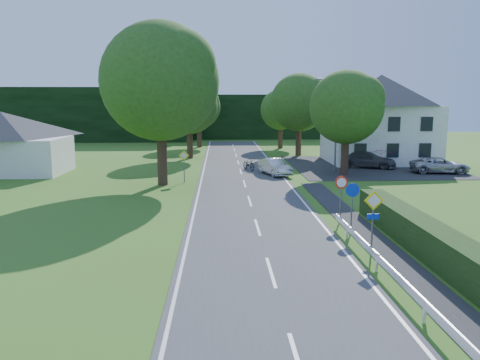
{
  "coord_description": "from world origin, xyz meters",
  "views": [
    {
      "loc": [
        -1.8,
        -9.93,
        6.13
      ],
      "look_at": [
        -0.65,
        16.75,
        1.56
      ],
      "focal_mm": 35.0,
      "sensor_mm": 36.0,
      "label": 1
    }
  ],
  "objects_px": {
    "parked_car_silver_b": "(440,165)",
    "parasol": "(381,159)",
    "streetlight": "(335,120)",
    "motorcycle": "(249,164)",
    "parked_car_grey": "(367,159)",
    "parked_car_red": "(356,159)",
    "moving_car": "(275,167)"
  },
  "relations": [
    {
      "from": "parked_car_grey",
      "to": "moving_car",
      "type": "bearing_deg",
      "value": 139.41
    },
    {
      "from": "streetlight",
      "to": "parked_car_silver_b",
      "type": "distance_m",
      "value": 9.66
    },
    {
      "from": "moving_car",
      "to": "parked_car_silver_b",
      "type": "distance_m",
      "value": 14.14
    },
    {
      "from": "parasol",
      "to": "motorcycle",
      "type": "bearing_deg",
      "value": 179.79
    },
    {
      "from": "moving_car",
      "to": "parked_car_grey",
      "type": "bearing_deg",
      "value": 4.81
    },
    {
      "from": "parked_car_grey",
      "to": "parked_car_silver_b",
      "type": "bearing_deg",
      "value": -98.22
    },
    {
      "from": "motorcycle",
      "to": "parked_car_red",
      "type": "height_order",
      "value": "parked_car_red"
    },
    {
      "from": "streetlight",
      "to": "parked_car_red",
      "type": "bearing_deg",
      "value": 45.17
    },
    {
      "from": "parked_car_silver_b",
      "to": "parasol",
      "type": "height_order",
      "value": "parasol"
    },
    {
      "from": "moving_car",
      "to": "motorcycle",
      "type": "height_order",
      "value": "moving_car"
    },
    {
      "from": "streetlight",
      "to": "parasol",
      "type": "relative_size",
      "value": 4.01
    },
    {
      "from": "parked_car_grey",
      "to": "parked_car_silver_b",
      "type": "xyz_separation_m",
      "value": [
        5.17,
        -3.5,
        -0.09
      ]
    },
    {
      "from": "parasol",
      "to": "parked_car_red",
      "type": "bearing_deg",
      "value": 129.02
    },
    {
      "from": "moving_car",
      "to": "streetlight",
      "type": "bearing_deg",
      "value": 0.8
    },
    {
      "from": "motorcycle",
      "to": "parasol",
      "type": "distance_m",
      "value": 11.8
    },
    {
      "from": "moving_car",
      "to": "parasol",
      "type": "height_order",
      "value": "parasol"
    },
    {
      "from": "parked_car_red",
      "to": "parasol",
      "type": "height_order",
      "value": "parasol"
    },
    {
      "from": "streetlight",
      "to": "parasol",
      "type": "xyz_separation_m",
      "value": [
        4.48,
        0.82,
        -3.53
      ]
    },
    {
      "from": "parked_car_grey",
      "to": "motorcycle",
      "type": "bearing_deg",
      "value": 121.84
    },
    {
      "from": "parked_car_grey",
      "to": "parked_car_silver_b",
      "type": "height_order",
      "value": "parked_car_grey"
    },
    {
      "from": "parked_car_red",
      "to": "parked_car_silver_b",
      "type": "bearing_deg",
      "value": -103.06
    },
    {
      "from": "parked_car_red",
      "to": "parasol",
      "type": "bearing_deg",
      "value": -117.75
    },
    {
      "from": "parked_car_silver_b",
      "to": "parasol",
      "type": "distance_m",
      "value": 4.88
    },
    {
      "from": "motorcycle",
      "to": "parked_car_grey",
      "type": "bearing_deg",
      "value": -17.52
    },
    {
      "from": "motorcycle",
      "to": "parked_car_red",
      "type": "bearing_deg",
      "value": -12.38
    },
    {
      "from": "parked_car_silver_b",
      "to": "parasol",
      "type": "xyz_separation_m",
      "value": [
        -4.28,
        2.32,
        0.24
      ]
    },
    {
      "from": "streetlight",
      "to": "moving_car",
      "type": "relative_size",
      "value": 1.96
    },
    {
      "from": "streetlight",
      "to": "motorcycle",
      "type": "relative_size",
      "value": 3.9
    },
    {
      "from": "parked_car_red",
      "to": "parked_car_silver_b",
      "type": "xyz_separation_m",
      "value": [
        5.93,
        -4.35,
        0.0
      ]
    },
    {
      "from": "parked_car_silver_b",
      "to": "parked_car_red",
      "type": "bearing_deg",
      "value": 61.2
    },
    {
      "from": "parked_car_silver_b",
      "to": "parked_car_grey",
      "type": "bearing_deg",
      "value": 63.38
    },
    {
      "from": "moving_car",
      "to": "parasol",
      "type": "distance_m",
      "value": 10.22
    }
  ]
}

